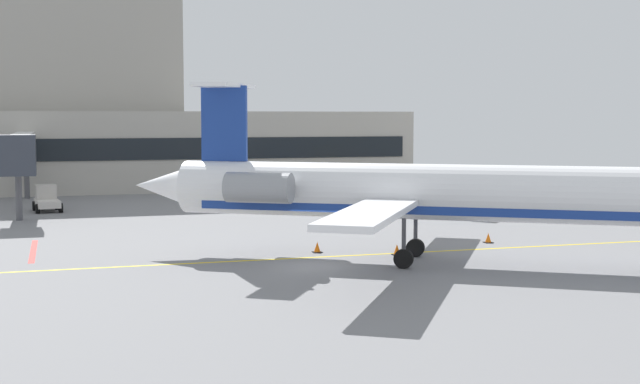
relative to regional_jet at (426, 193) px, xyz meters
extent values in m
cube|color=slate|center=(-5.17, 1.06, -3.41)|extent=(120.00, 120.00, 0.10)
cube|color=yellow|center=(-5.17, 3.13, -3.36)|extent=(108.00, 0.24, 0.01)
cube|color=red|center=(-17.92, 9.31, -3.36)|extent=(0.30, 8.00, 0.01)
cube|color=#ADA89E|center=(-12.76, 47.42, 0.33)|extent=(59.06, 12.72, 7.39)
cube|color=#9F9A91|center=(-18.33, 50.60, 10.59)|extent=(26.92, 8.91, 13.14)
cube|color=black|center=(-12.76, 41.01, 0.66)|extent=(56.70, 0.12, 1.96)
cube|color=silver|center=(-19.15, 31.88, 1.07)|extent=(1.40, 18.36, 2.40)
cube|color=#2D333D|center=(-19.15, 21.80, 1.07)|extent=(2.40, 2.00, 2.64)
cylinder|color=#4C4C51|center=(-19.15, 39.56, -1.74)|extent=(0.44, 0.44, 3.24)
cylinder|color=#4C4C51|center=(-19.15, 23.50, -1.74)|extent=(0.44, 0.44, 3.24)
cylinder|color=white|center=(0.46, -0.29, 0.04)|extent=(22.93, 15.72, 2.64)
cube|color=navy|center=(0.46, -0.29, -0.69)|extent=(20.63, 14.15, 0.48)
cone|color=white|center=(-11.31, 7.09, 0.04)|extent=(4.10, 3.72, 2.24)
cube|color=white|center=(2.23, 6.10, -0.36)|extent=(7.37, 9.80, 0.28)
cube|color=white|center=(-4.51, -4.67, -0.36)|extent=(7.37, 9.80, 0.28)
cylinder|color=gray|center=(-5.33, 5.79, 0.23)|extent=(3.46, 2.91, 1.45)
cylinder|color=gray|center=(-7.54, 2.27, 0.23)|extent=(3.46, 2.91, 1.45)
cube|color=navy|center=(-8.58, 5.38, 3.23)|extent=(2.14, 1.46, 3.75)
cube|color=white|center=(-8.58, 5.38, 5.11)|extent=(3.81, 4.56, 0.20)
cylinder|color=#3F3F44|center=(0.29, 1.84, -1.87)|extent=(0.20, 0.20, 1.63)
cylinder|color=black|center=(0.29, 1.84, -2.91)|extent=(0.95, 0.77, 0.90)
cylinder|color=#3F3F44|center=(-1.53, -1.07, -1.87)|extent=(0.20, 0.20, 1.63)
cylinder|color=black|center=(-1.53, -1.07, -2.91)|extent=(0.95, 0.77, 0.90)
cube|color=#E5B20C|center=(13.12, 27.08, -2.76)|extent=(3.96, 1.79, 0.51)
cube|color=#C3970A|center=(12.02, 27.05, -1.97)|extent=(1.61, 1.55, 1.08)
cylinder|color=black|center=(11.77, 26.21, -3.01)|extent=(0.71, 0.30, 0.70)
cylinder|color=black|center=(11.72, 27.87, -3.01)|extent=(0.71, 0.30, 0.70)
cylinder|color=black|center=(14.51, 26.29, -3.01)|extent=(0.71, 0.30, 0.70)
cylinder|color=black|center=(14.46, 27.96, -3.01)|extent=(0.71, 0.30, 0.70)
cube|color=#1E4CB2|center=(9.79, 16.76, -2.77)|extent=(3.97, 4.16, 0.49)
cube|color=#1A4197|center=(10.52, 15.93, -2.00)|extent=(2.26, 2.26, 1.04)
cylinder|color=black|center=(11.38, 16.32, -3.01)|extent=(0.67, 0.71, 0.70)
cylinder|color=black|center=(10.03, 15.13, -3.01)|extent=(0.67, 0.71, 0.70)
cylinder|color=black|center=(9.55, 18.40, -3.01)|extent=(0.67, 0.71, 0.70)
cylinder|color=black|center=(8.20, 17.21, -3.01)|extent=(0.67, 0.71, 0.70)
cube|color=silver|center=(-17.40, 28.53, -2.76)|extent=(1.95, 3.28, 0.51)
cube|color=#B8B1A9|center=(-17.50, 29.40, -1.98)|extent=(1.57, 1.41, 1.06)
cylinder|color=black|center=(-18.32, 29.52, -3.01)|extent=(0.36, 0.73, 0.70)
cylinder|color=black|center=(-16.74, 29.71, -3.01)|extent=(0.36, 0.73, 0.70)
cylinder|color=black|center=(-18.06, 27.35, -3.01)|extent=(0.36, 0.73, 0.70)
cylinder|color=black|center=(-16.48, 27.54, -3.01)|extent=(0.36, 0.73, 0.70)
cone|color=orange|center=(-3.99, 4.54, -3.09)|extent=(0.36, 0.36, 0.55)
cube|color=black|center=(-3.99, 4.54, -3.34)|extent=(0.47, 0.47, 0.04)
cone|color=orange|center=(-0.38, 2.62, -3.09)|extent=(0.36, 0.36, 0.55)
cube|color=black|center=(-0.38, 2.62, -3.34)|extent=(0.47, 0.47, 0.04)
cone|color=orange|center=(6.02, 5.08, -3.09)|extent=(0.36, 0.36, 0.55)
cube|color=black|center=(6.02, 5.08, -3.34)|extent=(0.47, 0.47, 0.04)
camera|label=1|loc=(-16.57, -37.53, 3.60)|focal=48.71mm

